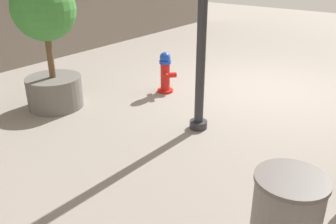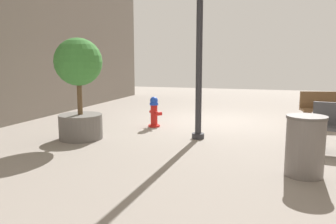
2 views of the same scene
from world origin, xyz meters
TOP-DOWN VIEW (x-y plane):
  - ground_plane at (0.00, 0.00)m, footprint 23.40×23.40m
  - fire_hydrant at (1.48, 1.29)m, footprint 0.37×0.37m
  - planter_tree at (2.60, 3.09)m, footprint 1.05×1.05m
  - trash_bin at (-2.00, 4.19)m, footprint 0.59×0.59m

SIDE VIEW (x-z plane):
  - ground_plane at x=0.00m, z-range 0.00..0.00m
  - fire_hydrant at x=1.48m, z-range 0.00..0.81m
  - trash_bin at x=-2.00m, z-range 0.00..0.94m
  - planter_tree at x=2.60m, z-range 0.15..2.40m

